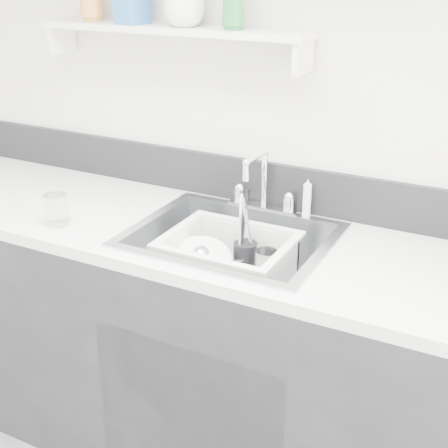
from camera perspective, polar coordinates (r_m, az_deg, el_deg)
The scene contains 13 objects.
counter_run at distance 2.24m, azimuth 0.60°, elevation -11.85°, with size 3.20×0.62×0.92m.
backsplash at distance 2.23m, azimuth 4.14°, elevation 3.64°, with size 3.20×0.02×0.16m, color black.
sink at distance 2.04m, azimuth 0.65°, elevation -3.36°, with size 0.64×0.52×0.20m, color silver, non-canonical shape.
faucet at distance 2.19m, azimuth 3.57°, elevation 2.74°, with size 0.26×0.18×0.23m.
side_sprayer at distance 2.14m, azimuth 7.60°, elevation 2.35°, with size 0.03×0.03×0.14m, color silver.
wall_shelf at distance 2.21m, azimuth -4.93°, elevation 17.12°, with size 1.00×0.16×0.12m.
wash_tub at distance 2.05m, azimuth 0.39°, elevation -3.33°, with size 0.41×0.33×0.16m, color silver, non-canonical shape.
plate_stack at distance 2.07m, azimuth -2.02°, elevation -4.11°, with size 0.26×0.25×0.10m.
utensil_cup at distance 2.10m, azimuth 1.94°, elevation -2.77°, with size 0.08×0.08×0.27m.
ladle at distance 2.06m, azimuth -0.85°, elevation -3.98°, with size 0.27×0.10×0.08m, color silver, non-canonical shape.
tumbler_in_tub at distance 2.04m, azimuth 3.89°, elevation -3.80°, with size 0.07×0.07×0.10m, color white.
tumbler_counter at distance 2.14m, azimuth -15.05°, elevation 1.27°, with size 0.08×0.08×0.11m, color white.
bowl_small at distance 1.97m, azimuth 2.13°, elevation -6.00°, with size 0.11×0.11×0.03m, color white.
Camera 1 is at (0.82, -0.44, 1.75)m, focal length 50.00 mm.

